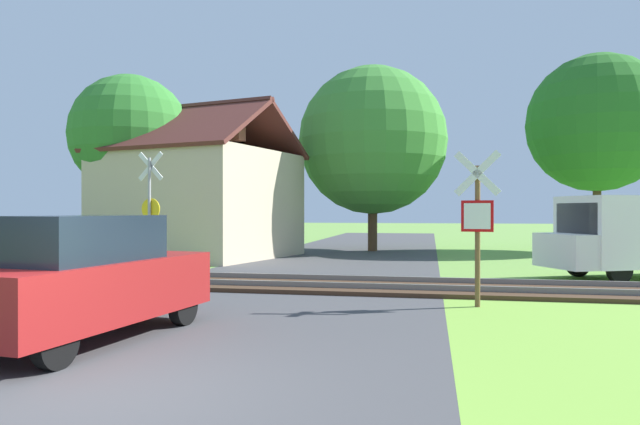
{
  "coord_description": "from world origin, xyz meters",
  "views": [
    {
      "loc": [
        3.32,
        -4.98,
        1.85
      ],
      "look_at": [
        0.5,
        9.48,
        1.8
      ],
      "focal_mm": 32.0,
      "sensor_mm": 36.0,
      "label": 1
    }
  ],
  "objects_px": {
    "tree_center": "(373,141)",
    "parked_car": "(86,278)",
    "stop_sign_near": "(477,219)",
    "tree_left": "(130,135)",
    "tree_far": "(597,123)",
    "mail_truck": "(637,233)",
    "crossing_sign_far": "(150,204)",
    "house": "(200,201)"
  },
  "relations": [
    {
      "from": "stop_sign_near",
      "to": "tree_far",
      "type": "distance_m",
      "value": 17.92
    },
    {
      "from": "stop_sign_near",
      "to": "tree_left",
      "type": "relative_size",
      "value": 0.41
    },
    {
      "from": "house",
      "to": "tree_left",
      "type": "bearing_deg",
      "value": -158.71
    },
    {
      "from": "tree_center",
      "to": "tree_left",
      "type": "bearing_deg",
      "value": -152.02
    },
    {
      "from": "crossing_sign_far",
      "to": "tree_left",
      "type": "relative_size",
      "value": 0.49
    },
    {
      "from": "mail_truck",
      "to": "crossing_sign_far",
      "type": "bearing_deg",
      "value": 70.16
    },
    {
      "from": "stop_sign_near",
      "to": "mail_truck",
      "type": "height_order",
      "value": "stop_sign_near"
    },
    {
      "from": "house",
      "to": "parked_car",
      "type": "height_order",
      "value": "house"
    },
    {
      "from": "parked_car",
      "to": "tree_center",
      "type": "bearing_deg",
      "value": 91.0
    },
    {
      "from": "tree_far",
      "to": "tree_left",
      "type": "relative_size",
      "value": 1.21
    },
    {
      "from": "tree_left",
      "to": "stop_sign_near",
      "type": "bearing_deg",
      "value": -37.58
    },
    {
      "from": "tree_center",
      "to": "mail_truck",
      "type": "xyz_separation_m",
      "value": [
        8.14,
        -9.18,
        -3.82
      ]
    },
    {
      "from": "house",
      "to": "tree_far",
      "type": "relative_size",
      "value": 0.9
    },
    {
      "from": "stop_sign_near",
      "to": "tree_left",
      "type": "distance_m",
      "value": 16.47
    },
    {
      "from": "crossing_sign_far",
      "to": "tree_left",
      "type": "xyz_separation_m",
      "value": [
        -3.69,
        5.39,
        2.87
      ]
    },
    {
      "from": "crossing_sign_far",
      "to": "mail_truck",
      "type": "relative_size",
      "value": 0.69
    },
    {
      "from": "house",
      "to": "mail_truck",
      "type": "xyz_separation_m",
      "value": [
        14.61,
        -4.63,
        -1.0
      ]
    },
    {
      "from": "house",
      "to": "tree_left",
      "type": "relative_size",
      "value": 1.09
    },
    {
      "from": "stop_sign_near",
      "to": "parked_car",
      "type": "height_order",
      "value": "stop_sign_near"
    },
    {
      "from": "stop_sign_near",
      "to": "tree_far",
      "type": "xyz_separation_m",
      "value": [
        6.45,
        16.21,
        4.09
      ]
    },
    {
      "from": "mail_truck",
      "to": "tree_far",
      "type": "bearing_deg",
      "value": -34.29
    },
    {
      "from": "crossing_sign_far",
      "to": "tree_left",
      "type": "height_order",
      "value": "tree_left"
    },
    {
      "from": "crossing_sign_far",
      "to": "parked_car",
      "type": "relative_size",
      "value": 0.86
    },
    {
      "from": "house",
      "to": "tree_left",
      "type": "height_order",
      "value": "tree_left"
    },
    {
      "from": "crossing_sign_far",
      "to": "house",
      "type": "height_order",
      "value": "house"
    },
    {
      "from": "tree_center",
      "to": "tree_far",
      "type": "bearing_deg",
      "value": 8.12
    },
    {
      "from": "crossing_sign_far",
      "to": "tree_center",
      "type": "bearing_deg",
      "value": 70.84
    },
    {
      "from": "tree_far",
      "to": "house",
      "type": "bearing_deg",
      "value": -160.02
    },
    {
      "from": "stop_sign_near",
      "to": "parked_car",
      "type": "distance_m",
      "value": 6.97
    },
    {
      "from": "tree_center",
      "to": "parked_car",
      "type": "distance_m",
      "value": 19.34
    },
    {
      "from": "tree_far",
      "to": "mail_truck",
      "type": "distance_m",
      "value": 11.67
    },
    {
      "from": "tree_far",
      "to": "tree_center",
      "type": "relative_size",
      "value": 1.05
    },
    {
      "from": "parked_car",
      "to": "mail_truck",
      "type": "bearing_deg",
      "value": 50.49
    },
    {
      "from": "stop_sign_near",
      "to": "tree_center",
      "type": "height_order",
      "value": "tree_center"
    },
    {
      "from": "tree_far",
      "to": "mail_truck",
      "type": "relative_size",
      "value": 1.7
    },
    {
      "from": "stop_sign_near",
      "to": "tree_center",
      "type": "relative_size",
      "value": 0.36
    },
    {
      "from": "crossing_sign_far",
      "to": "mail_truck",
      "type": "bearing_deg",
      "value": 14.15
    },
    {
      "from": "stop_sign_near",
      "to": "house",
      "type": "bearing_deg",
      "value": -35.77
    },
    {
      "from": "stop_sign_near",
      "to": "tree_left",
      "type": "xyz_separation_m",
      "value": [
        -12.8,
        9.85,
        3.22
      ]
    },
    {
      "from": "tree_far",
      "to": "parked_car",
      "type": "bearing_deg",
      "value": -121.0
    },
    {
      "from": "crossing_sign_far",
      "to": "tree_far",
      "type": "relative_size",
      "value": 0.41
    },
    {
      "from": "tree_left",
      "to": "tree_center",
      "type": "relative_size",
      "value": 0.87
    }
  ]
}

